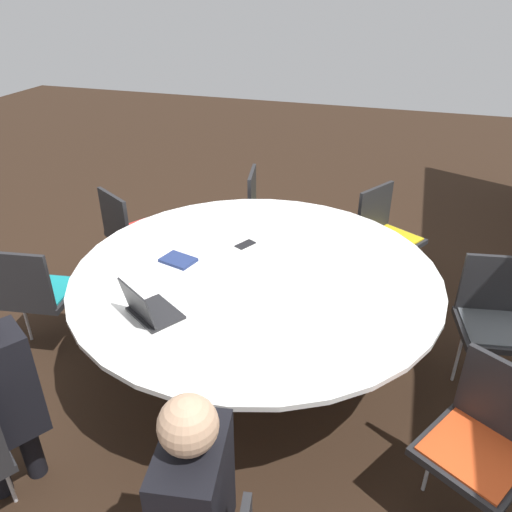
{
  "coord_description": "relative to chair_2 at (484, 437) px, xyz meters",
  "views": [
    {
      "loc": [
        2.53,
        0.79,
        2.34
      ],
      "look_at": [
        0.0,
        0.0,
        0.85
      ],
      "focal_mm": 35.0,
      "sensor_mm": 36.0,
      "label": 1
    }
  ],
  "objects": [
    {
      "name": "cell_phone",
      "position": [
        -1.0,
        -1.48,
        0.25
      ],
      "size": [
        0.16,
        0.13,
        0.01
      ],
      "color": "black",
      "rests_on": "conference_table"
    },
    {
      "name": "ground_plane",
      "position": [
        -0.71,
        -1.32,
        -0.5
      ],
      "size": [
        16.0,
        16.0,
        0.0
      ],
      "primitive_type": "plane",
      "color": "black"
    },
    {
      "name": "chair_7",
      "position": [
        -0.42,
        -2.78,
        0.0
      ],
      "size": [
        0.48,
        0.5,
        0.85
      ],
      "rotation": [
        0.0,
        0.0,
        14.29
      ],
      "color": "#262628",
      "rests_on": "ground_plane"
    },
    {
      "name": "spiral_notebook",
      "position": [
        -0.66,
        -1.82,
        0.26
      ],
      "size": [
        0.2,
        0.24,
        0.02
      ],
      "color": "navy",
      "rests_on": "conference_table"
    },
    {
      "name": "laptop",
      "position": [
        -0.07,
        -1.72,
        0.3
      ],
      "size": [
        0.34,
        0.36,
        0.21
      ],
      "rotation": [
        0.0,
        0.0,
        4.15
      ],
      "color": "#232326",
      "rests_on": "conference_table"
    },
    {
      "name": "chair_3",
      "position": [
        -1.03,
        0.14,
        0.0
      ],
      "size": [
        0.49,
        0.51,
        0.85
      ],
      "rotation": [
        0.0,
        0.0,
        11.17
      ],
      "color": "#262628",
      "rests_on": "ground_plane"
    },
    {
      "name": "conference_table",
      "position": [
        -0.71,
        -1.32,
        0.15
      ],
      "size": [
        2.26,
        2.26,
        0.75
      ],
      "color": "#333333",
      "rests_on": "ground_plane"
    },
    {
      "name": "chair_6",
      "position": [
        -1.42,
        -2.63,
        0.0
      ],
      "size": [
        0.59,
        0.59,
        0.85
      ],
      "rotation": [
        0.0,
        0.0,
        13.6
      ],
      "color": "#262628",
      "rests_on": "ground_plane"
    },
    {
      "name": "chair_5",
      "position": [
        -2.16,
        -1.67,
        0.0
      ],
      "size": [
        0.51,
        0.5,
        0.85
      ],
      "rotation": [
        0.0,
        0.0,
        12.76
      ],
      "color": "#262628",
      "rests_on": "ground_plane"
    },
    {
      "name": "chair_4",
      "position": [
        -2.03,
        -0.61,
        0.0
      ],
      "size": [
        0.59,
        0.59,
        0.85
      ],
      "rotation": [
        0.0,
        0.0,
        12.03
      ],
      "color": "#262628",
      "rests_on": "ground_plane"
    },
    {
      "name": "person_1",
      "position": [
        0.82,
        -1.08,
        0.2
      ],
      "size": [
        0.39,
        0.3,
        1.2
      ],
      "rotation": [
        0.0,
        0.0,
        9.59
      ],
      "color": "black",
      "rests_on": "ground_plane"
    },
    {
      "name": "chair_2",
      "position": [
        0.0,
        0.0,
        0.0
      ],
      "size": [
        0.59,
        0.59,
        0.85
      ],
      "rotation": [
        0.0,
        0.0,
        10.45
      ],
      "color": "#262628",
      "rests_on": "ground_plane"
    }
  ]
}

